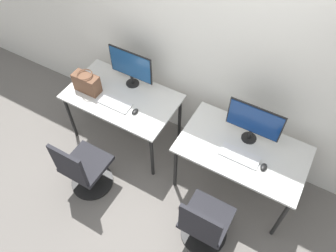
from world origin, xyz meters
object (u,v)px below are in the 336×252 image
(keyboard_left, at_px, (114,103))
(office_chair_right, at_px, (204,225))
(monitor_right, at_px, (254,122))
(keyboard_right, at_px, (239,156))
(office_chair_left, at_px, (84,170))
(mouse_right, at_px, (264,167))
(monitor_left, at_px, (131,66))
(handbag, at_px, (87,83))
(mouse_left, at_px, (135,111))

(keyboard_left, bearing_deg, office_chair_right, -22.81)
(monitor_right, bearing_deg, keyboard_right, -90.00)
(keyboard_left, xyz_separation_m, office_chair_left, (0.03, -0.69, -0.40))
(mouse_right, bearing_deg, monitor_left, 168.65)
(office_chair_left, bearing_deg, monitor_right, 34.23)
(keyboard_left, height_order, office_chair_left, office_chair_left)
(handbag, bearing_deg, monitor_left, 41.82)
(mouse_left, bearing_deg, keyboard_left, -178.86)
(keyboard_right, bearing_deg, handbag, -179.79)
(monitor_left, bearing_deg, keyboard_left, -90.00)
(monitor_left, distance_m, office_chair_left, 1.24)
(keyboard_left, distance_m, mouse_right, 1.71)
(mouse_left, bearing_deg, monitor_left, 126.88)
(mouse_left, height_order, office_chair_right, office_chair_right)
(keyboard_right, bearing_deg, office_chair_left, -153.29)
(office_chair_left, distance_m, mouse_right, 1.87)
(office_chair_left, distance_m, keyboard_right, 1.65)
(keyboard_left, xyz_separation_m, office_chair_right, (1.42, -0.60, -0.40))
(monitor_right, distance_m, handbag, 1.86)
(monitor_left, relative_size, keyboard_left, 1.37)
(mouse_right, relative_size, office_chair_right, 0.10)
(office_chair_right, bearing_deg, mouse_left, 152.36)
(keyboard_right, height_order, handbag, handbag)
(mouse_right, relative_size, handbag, 0.30)
(keyboard_left, height_order, keyboard_right, same)
(office_chair_right, bearing_deg, keyboard_right, 86.35)
(mouse_left, distance_m, keyboard_right, 1.19)
(office_chair_left, distance_m, handbag, 0.97)
(mouse_left, distance_m, office_chair_right, 1.36)
(office_chair_left, relative_size, monitor_right, 1.60)
(office_chair_left, distance_m, office_chair_right, 1.39)
(office_chair_left, relative_size, office_chair_right, 1.00)
(mouse_left, xyz_separation_m, office_chair_right, (1.15, -0.60, -0.41))
(keyboard_left, relative_size, keyboard_right, 1.00)
(mouse_left, relative_size, monitor_right, 0.17)
(monitor_left, height_order, keyboard_left, monitor_left)
(monitor_left, height_order, mouse_right, monitor_left)
(keyboard_left, height_order, mouse_right, mouse_right)
(office_chair_left, height_order, office_chair_right, same)
(keyboard_left, xyz_separation_m, handbag, (-0.38, 0.03, 0.11))
(monitor_left, xyz_separation_m, office_chair_left, (0.03, -1.05, -0.65))
(monitor_right, height_order, mouse_right, monitor_right)
(mouse_left, relative_size, keyboard_right, 0.23)
(keyboard_left, relative_size, office_chair_right, 0.46)
(monitor_left, height_order, handbag, monitor_left)
(keyboard_left, bearing_deg, monitor_right, 11.10)
(monitor_left, relative_size, keyboard_right, 1.37)
(mouse_left, height_order, mouse_right, same)
(keyboard_left, relative_size, monitor_right, 0.73)
(monitor_left, xyz_separation_m, mouse_right, (1.71, -0.34, -0.25))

